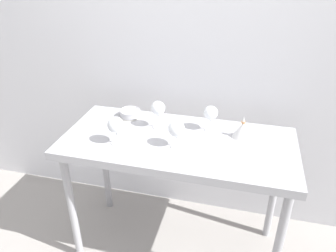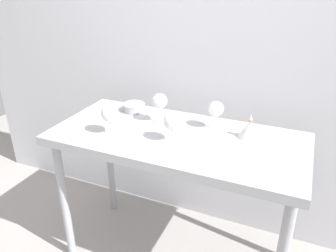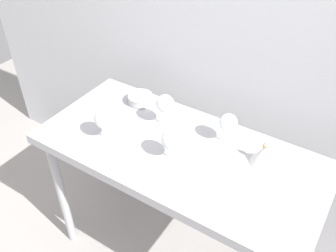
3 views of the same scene
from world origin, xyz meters
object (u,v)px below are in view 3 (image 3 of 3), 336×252
wine_glass_near_center (171,140)px  wine_glass_far_left (165,104)px  wine_glass_near_left (104,120)px  tasting_sheet_upper (217,180)px  tasting_bowl (140,99)px  decanter_funnel (263,155)px  wine_glass_far_right (228,123)px

wine_glass_near_center → wine_glass_far_left: bearing=129.5°
wine_glass_near_left → tasting_sheet_upper: (0.59, 0.04, -0.12)m
wine_glass_near_left → tasting_bowl: wine_glass_near_left is taller
tasting_bowl → decanter_funnel: bearing=-6.8°
wine_glass_near_left → wine_glass_far_right: bearing=30.1°
wine_glass_near_center → decanter_funnel: wine_glass_near_center is taller
wine_glass_far_right → tasting_bowl: bearing=174.9°
wine_glass_near_left → wine_glass_near_center: wine_glass_near_left is taller
wine_glass_near_center → tasting_bowl: size_ratio=1.17×
wine_glass_far_left → wine_glass_far_right: bearing=7.7°
wine_glass_far_right → tasting_sheet_upper: 0.29m
wine_glass_far_right → wine_glass_near_center: same height
wine_glass_far_left → tasting_bowl: size_ratio=1.28×
decanter_funnel → tasting_bowl: bearing=173.2°
wine_glass_near_left → tasting_sheet_upper: 0.60m
wine_glass_far_right → tasting_sheet_upper: wine_glass_far_right is taller
wine_glass_far_left → wine_glass_near_center: 0.26m
wine_glass_near_center → tasting_bowl: (-0.39, 0.29, -0.08)m
wine_glass_far_left → tasting_sheet_upper: size_ratio=0.80×
tasting_sheet_upper → tasting_bowl: 0.70m
tasting_sheet_upper → tasting_bowl: (-0.63, 0.30, 0.03)m
wine_glass_near_left → tasting_bowl: size_ratio=1.21×
wine_glass_far_right → wine_glass_near_left: 0.59m
wine_glass_near_left → tasting_bowl: bearing=97.3°
tasting_sheet_upper → decanter_funnel: (0.12, 0.21, 0.05)m
wine_glass_far_right → wine_glass_near_center: (-0.16, -0.24, -0.00)m
wine_glass_near_left → tasting_sheet_upper: wine_glass_near_left is taller
tasting_bowl → wine_glass_far_right: bearing=-5.1°
tasting_bowl → tasting_sheet_upper: bearing=-25.7°
decanter_funnel → wine_glass_far_left: bearing=-179.6°
wine_glass_far_left → tasting_sheet_upper: 0.47m
wine_glass_far_left → wine_glass_near_left: size_ratio=1.05×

